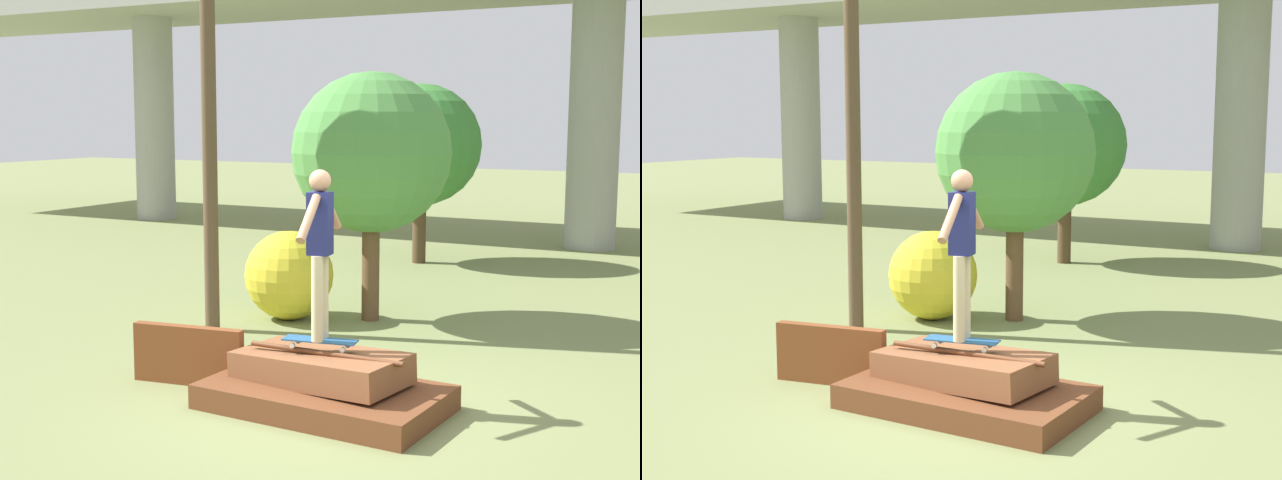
{
  "view_description": "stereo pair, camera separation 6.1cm",
  "coord_description": "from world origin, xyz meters",
  "views": [
    {
      "loc": [
        4.06,
        -7.58,
        2.92
      ],
      "look_at": [
        -0.09,
        0.07,
        1.7
      ],
      "focal_mm": 50.0,
      "sensor_mm": 36.0,
      "label": 1
    },
    {
      "loc": [
        4.12,
        -7.55,
        2.92
      ],
      "look_at": [
        -0.09,
        0.07,
        1.7
      ],
      "focal_mm": 50.0,
      "sensor_mm": 36.0,
      "label": 2
    }
  ],
  "objects": [
    {
      "name": "utility_pole",
      "position": [
        -2.93,
        2.21,
        3.85
      ],
      "size": [
        1.3,
        0.2,
        7.44
      ],
      "color": "brown",
      "rests_on": "ground_plane"
    },
    {
      "name": "scrap_plank_loose",
      "position": [
        -1.71,
        0.03,
        0.33
      ],
      "size": [
        1.29,
        0.33,
        0.65
      ],
      "color": "brown",
      "rests_on": "ground_plane"
    },
    {
      "name": "tree_behind_right",
      "position": [
        -2.58,
        8.81,
        2.34
      ],
      "size": [
        2.39,
        2.39,
        3.54
      ],
      "color": "#4C3823",
      "rests_on": "ground_plane"
    },
    {
      "name": "tree_mid_back",
      "position": [
        -1.29,
        3.79,
        2.39
      ],
      "size": [
        2.26,
        2.26,
        3.53
      ],
      "color": "brown",
      "rests_on": "ground_plane"
    },
    {
      "name": "scrap_pile",
      "position": [
        -0.03,
        0.03,
        0.22
      ],
      "size": [
        2.41,
        1.47,
        0.6
      ],
      "color": "brown",
      "rests_on": "ground_plane"
    },
    {
      "name": "skateboard",
      "position": [
        -0.09,
        0.07,
        0.68
      ],
      "size": [
        0.78,
        0.35,
        0.09
      ],
      "color": "#23517F",
      "rests_on": "scrap_pile"
    },
    {
      "name": "bush_yellow_flowering",
      "position": [
        -2.34,
        3.28,
        0.64
      ],
      "size": [
        1.28,
        1.28,
        1.28
      ],
      "color": "gold",
      "rests_on": "ground_plane"
    },
    {
      "name": "skater",
      "position": [
        -0.09,
        0.07,
        1.69
      ],
      "size": [
        0.3,
        1.22,
        1.71
      ],
      "color": "#C6B78E",
      "rests_on": "skateboard"
    },
    {
      "name": "ground_plane",
      "position": [
        0.0,
        0.0,
        0.0
      ],
      "size": [
        80.0,
        80.0,
        0.0
      ],
      "primitive_type": "plane",
      "color": "olive"
    }
  ]
}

